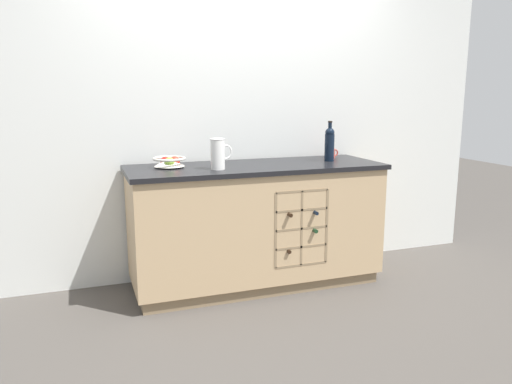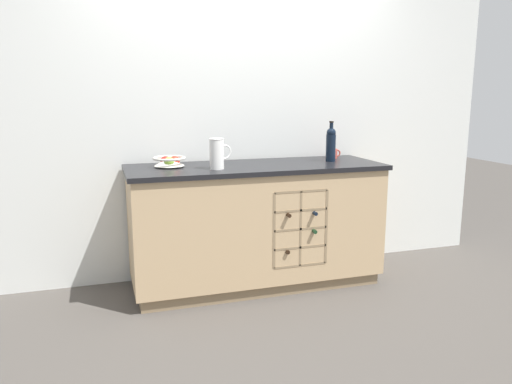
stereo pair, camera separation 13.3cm
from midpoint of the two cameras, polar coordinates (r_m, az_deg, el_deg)
The scene contains 7 objects.
ground_plane at distance 3.95m, azimuth 0.98°, elevation -10.43°, with size 14.00×14.00×0.00m, color #4C4742.
back_wall at distance 4.04m, azimuth -0.72°, elevation 8.65°, with size 4.40×0.06×2.55m, color silver.
kitchen_island at distance 3.80m, azimuth 1.06°, elevation -3.78°, with size 1.90×0.69×0.93m.
fruit_bowl at distance 3.63m, azimuth -8.84°, elevation 3.54°, with size 0.23×0.23×0.08m.
white_pitcher at distance 3.49m, azimuth -3.38°, elevation 4.46°, with size 0.16×0.11×0.22m.
ceramic_mug at distance 4.14m, azimuth 9.65°, elevation 4.35°, with size 0.12×0.08×0.08m.
standing_wine_bottle at distance 3.94m, azimuth 9.52°, elevation 5.49°, with size 0.08×0.08×0.31m.
Camera 2 is at (-1.11, -3.50, 1.46)m, focal length 35.00 mm.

